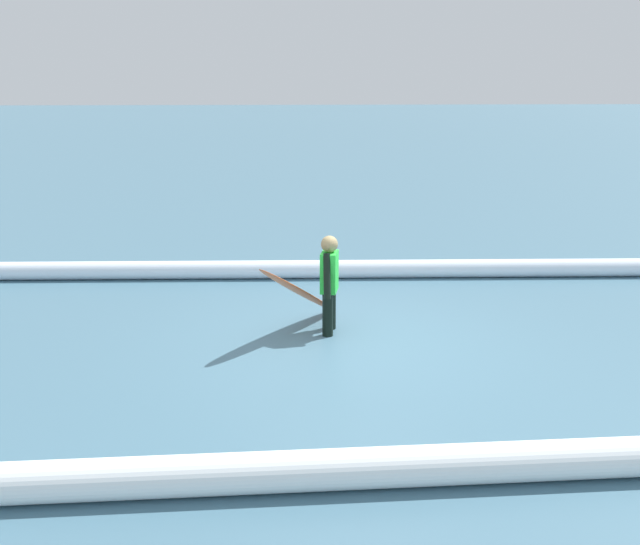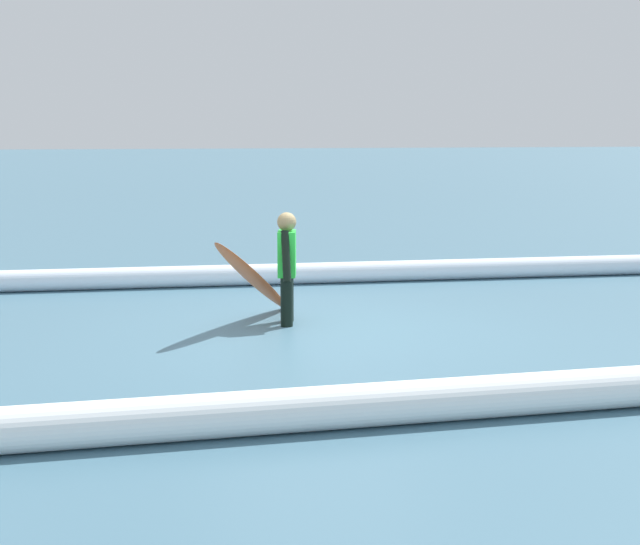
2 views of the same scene
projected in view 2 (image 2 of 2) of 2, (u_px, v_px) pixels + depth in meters
ground_plane at (322, 331)px, 10.10m from camera, size 184.86×184.86×0.00m
surfer at (287, 262)px, 10.39m from camera, size 0.27×0.59×1.30m
surfboard at (254, 278)px, 10.42m from camera, size 1.23×1.79×1.10m
wave_crest_foreground at (335, 272)px, 13.26m from camera, size 15.72×0.88×0.30m
wave_crest_midground at (199, 417)px, 6.58m from camera, size 14.14×0.65×0.33m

